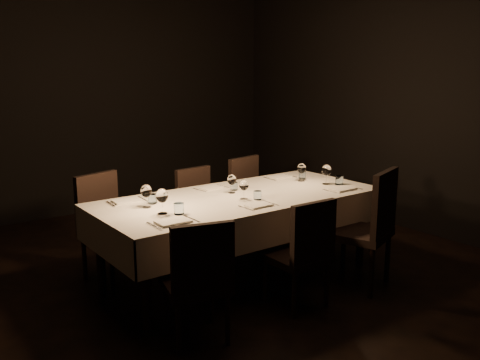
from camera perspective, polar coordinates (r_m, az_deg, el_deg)
room at (r=4.30m, az=0.00°, el=7.84°), size 5.01×6.01×3.01m
dining_table at (r=4.43m, az=0.00°, el=-2.70°), size 2.52×1.12×0.76m
chair_near_left at (r=3.43m, az=-4.65°, el=-10.69°), size 0.51×0.51×0.87m
place_setting_near_left at (r=3.79m, az=-7.95°, el=-2.97°), size 0.35×0.41×0.19m
chair_near_center at (r=3.94m, az=7.18°, el=-7.67°), size 0.43×0.43×0.88m
place_setting_near_center at (r=4.20m, az=1.29°, el=-1.52°), size 0.31×0.39×0.17m
chair_near_right at (r=4.43m, az=14.22°, el=-4.78°), size 0.63×0.63×1.03m
place_setting_near_right at (r=4.86m, az=10.53°, el=0.21°), size 0.34×0.41×0.19m
chair_far_left at (r=4.70m, az=-14.79°, el=-4.41°), size 0.56×0.56×0.93m
place_setting_far_left at (r=4.16m, az=-10.98°, el=-1.79°), size 0.34×0.41×0.18m
chair_far_center at (r=5.16m, az=-4.58°, el=-2.95°), size 0.46×0.46×0.87m
place_setting_far_center at (r=4.57m, az=-1.59°, el=-0.44°), size 0.31×0.39×0.17m
chair_far_right at (r=5.46m, az=1.28°, el=-1.80°), size 0.52×0.52×0.92m
place_setting_far_right at (r=5.09m, az=6.21°, el=0.82°), size 0.32×0.40×0.18m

